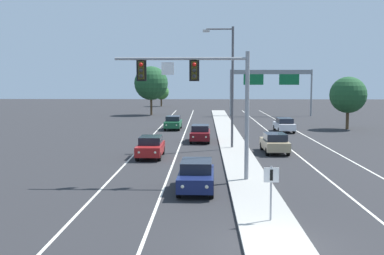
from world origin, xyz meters
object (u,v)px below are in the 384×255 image
car_oncoming_darkred (200,133)px  car_receding_tan (275,143)px  tree_far_left_c (151,83)px  tree_far_right_b (348,95)px  car_oncoming_green (173,123)px  car_oncoming_red (151,147)px  car_oncoming_navy (196,175)px  car_receding_white (284,125)px  street_lamp_median (230,80)px  median_sign_post (271,185)px  highway_sign_gantry (271,78)px  overhead_signal_mast (204,88)px  tree_far_left_a (161,92)px

car_oncoming_darkred → car_receding_tan: (5.98, -6.60, 0.00)m
tree_far_left_c → tree_far_right_b: (25.76, -22.36, -1.24)m
car_oncoming_green → tree_far_right_b: 20.83m
car_oncoming_red → tree_far_right_b: bearing=45.3°
car_oncoming_navy → car_receding_white: (9.32, 28.51, 0.00)m
car_oncoming_red → car_receding_white: 22.08m
street_lamp_median → car_oncoming_darkred: bearing=118.6°
car_oncoming_navy → median_sign_post: bearing=-61.4°
tree_far_left_c → highway_sign_gantry: bearing=-4.7°
car_receding_tan → overhead_signal_mast: bearing=-117.3°
street_lamp_median → car_oncoming_red: bearing=-143.3°
median_sign_post → car_receding_tan: size_ratio=0.49×
car_oncoming_navy → tree_far_left_a: size_ratio=0.92×
median_sign_post → tree_far_left_a: 87.05m
car_oncoming_green → highway_sign_gantry: highway_sign_gantry is taller
car_oncoming_navy → car_oncoming_darkred: size_ratio=1.00×
car_oncoming_darkred → tree_far_right_b: bearing=34.8°
street_lamp_median → car_receding_tan: street_lamp_median is taller
overhead_signal_mast → highway_sign_gantry: 51.35m
car_oncoming_navy → car_receding_tan: bearing=65.5°
tree_far_right_b → street_lamp_median: bearing=-131.7°
car_receding_tan → tree_far_left_c: tree_far_left_c is taller
tree_far_left_a → tree_far_left_c: tree_far_left_c is taller
overhead_signal_mast → highway_sign_gantry: highway_sign_gantry is taller
car_oncoming_darkred → tree_far_left_c: 35.67m
median_sign_post → car_oncoming_green: median_sign_post is taller
median_sign_post → tree_far_right_b: size_ratio=0.35×
median_sign_post → car_oncoming_darkred: bearing=96.9°
tree_far_left_c → car_oncoming_red: bearing=-83.6°
overhead_signal_mast → car_oncoming_darkred: 18.04m
tree_far_left_a → tree_far_left_c: (0.76, -26.41, 2.10)m
street_lamp_median → car_oncoming_darkred: street_lamp_median is taller
car_oncoming_darkred → tree_far_right_b: (17.27, 12.00, 3.23)m
overhead_signal_mast → street_lamp_median: size_ratio=0.75×
overhead_signal_mast → car_receding_white: (8.92, 26.23, -4.52)m
overhead_signal_mast → tree_far_right_b: overhead_signal_mast is taller
tree_far_left_a → tree_far_left_c: size_ratio=0.61×
car_oncoming_navy → car_oncoming_green: same height
overhead_signal_mast → car_oncoming_darkred: size_ratio=1.67×
car_oncoming_red → car_receding_white: same height
median_sign_post → highway_sign_gantry: bearing=82.1°
overhead_signal_mast → street_lamp_median: street_lamp_median is taller
tree_far_right_b → tree_far_left_c: bearing=139.0°
highway_sign_gantry → tree_far_left_c: size_ratio=1.64×
car_oncoming_red → tree_far_left_c: (-4.87, 43.49, 4.48)m
car_oncoming_darkred → car_receding_tan: 8.91m
car_oncoming_green → car_receding_white: (12.60, -2.38, 0.00)m
highway_sign_gantry → car_oncoming_green: bearing=-123.7°
street_lamp_median → car_oncoming_navy: bearing=-99.4°
street_lamp_median → car_receding_white: 15.78m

